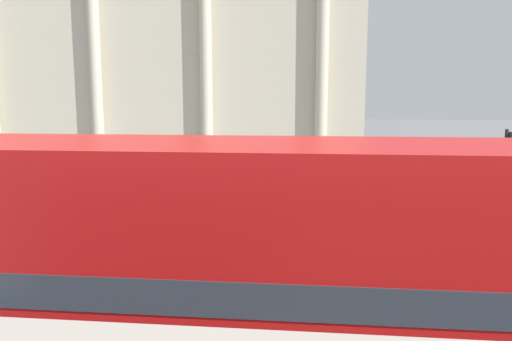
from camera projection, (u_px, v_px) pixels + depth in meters
name	position (u px, v px, depth m)	size (l,w,h in m)	color
double_decker_bus	(158.00, 269.00, 7.20)	(11.01, 2.67, 4.15)	black
plaza_building_left	(173.00, 2.00, 43.87)	(32.98, 14.60, 25.85)	beige
traffic_light_near	(378.00, 189.00, 13.15)	(0.42, 0.24, 3.57)	black
traffic_light_mid	(507.00, 163.00, 18.28)	(0.42, 0.24, 3.57)	black
pedestrian_white	(241.00, 184.00, 21.86)	(0.32, 0.32, 1.64)	#282B33
pedestrian_olive	(402.00, 180.00, 22.24)	(0.32, 0.32, 1.77)	#282B33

